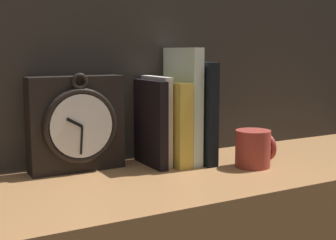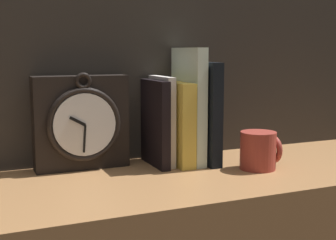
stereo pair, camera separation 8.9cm
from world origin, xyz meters
name	(u,v)px [view 2 (the right image)]	position (x,y,z in m)	size (l,w,h in m)	color
clock	(81,123)	(-0.14, 0.13, 0.93)	(0.19, 0.07, 0.20)	black
book_slot0_black	(155,123)	(0.01, 0.10, 0.92)	(0.02, 0.12, 0.18)	black
book_slot1_white	(162,120)	(0.03, 0.11, 0.92)	(0.02, 0.11, 0.19)	white
book_slot2_yellow	(176,123)	(0.06, 0.10, 0.92)	(0.03, 0.13, 0.18)	gold
book_slot3_white	(189,106)	(0.09, 0.10, 0.95)	(0.02, 0.13, 0.25)	silver
book_slot4_black	(202,112)	(0.12, 0.09, 0.94)	(0.02, 0.15, 0.22)	black
mug	(259,150)	(0.20, -0.01, 0.87)	(0.08, 0.07, 0.08)	#9E382D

